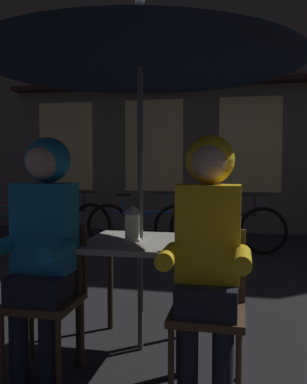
{
  "coord_description": "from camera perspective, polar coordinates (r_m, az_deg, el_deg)",
  "views": [
    {
      "loc": [
        0.66,
        -2.69,
        1.24
      ],
      "look_at": [
        0.0,
        0.42,
        1.03
      ],
      "focal_mm": 39.59,
      "sensor_mm": 36.0,
      "label": 1
    }
  ],
  "objects": [
    {
      "name": "ground_plane",
      "position": [
        3.03,
        -1.75,
        -20.41
      ],
      "size": [
        60.0,
        60.0,
        0.0
      ],
      "primitive_type": "plane",
      "color": "#232326"
    },
    {
      "name": "cafe_table",
      "position": [
        2.83,
        -1.78,
        -8.53
      ],
      "size": [
        0.72,
        0.72,
        0.74
      ],
      "color": "#B2AD9E",
      "rests_on": "ground_plane"
    },
    {
      "name": "patio_umbrella",
      "position": [
        2.89,
        -1.84,
        20.21
      ],
      "size": [
        2.1,
        2.1,
        2.31
      ],
      "color": "#4C4C51",
      "rests_on": "ground_plane"
    },
    {
      "name": "lantern",
      "position": [
        2.79,
        -2.73,
        -4.07
      ],
      "size": [
        0.11,
        0.11,
        0.23
      ],
      "color": "white",
      "rests_on": "cafe_table"
    },
    {
      "name": "chair_left",
      "position": [
        2.69,
        -13.96,
        -12.57
      ],
      "size": [
        0.4,
        0.4,
        0.87
      ],
      "color": "#513823",
      "rests_on": "ground_plane"
    },
    {
      "name": "chair_right",
      "position": [
        2.44,
        7.43,
        -14.17
      ],
      "size": [
        0.4,
        0.4,
        0.87
      ],
      "color": "#513823",
      "rests_on": "ground_plane"
    },
    {
      "name": "person_left_hooded",
      "position": [
        2.56,
        -14.64,
        -5.2
      ],
      "size": [
        0.45,
        0.56,
        1.4
      ],
      "color": "black",
      "rests_on": "ground_plane"
    },
    {
      "name": "person_right_hooded",
      "position": [
        2.3,
        7.39,
        -6.11
      ],
      "size": [
        0.45,
        0.56,
        1.4
      ],
      "color": "black",
      "rests_on": "ground_plane"
    },
    {
      "name": "shopfront_building",
      "position": [
        8.29,
        13.01,
        16.47
      ],
      "size": [
        10.0,
        0.93,
        6.2
      ],
      "color": "#6B5B4C",
      "rests_on": "ground_plane"
    },
    {
      "name": "bicycle_nearest",
      "position": [
        7.43,
        -19.26,
        -3.43
      ],
      "size": [
        1.65,
        0.41,
        0.84
      ],
      "color": "black",
      "rests_on": "ground_plane"
    },
    {
      "name": "bicycle_second",
      "position": [
        6.77,
        -12.19,
        -3.98
      ],
      "size": [
        1.67,
        0.28,
        0.84
      ],
      "color": "black",
      "rests_on": "ground_plane"
    },
    {
      "name": "bicycle_third",
      "position": [
        6.29,
        -1.61,
        -4.48
      ],
      "size": [
        1.68,
        0.18,
        0.84
      ],
      "color": "black",
      "rests_on": "ground_plane"
    },
    {
      "name": "bicycle_fourth",
      "position": [
        6.12,
        9.74,
        -4.75
      ],
      "size": [
        1.67,
        0.26,
        0.84
      ],
      "color": "black",
      "rests_on": "ground_plane"
    }
  ]
}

